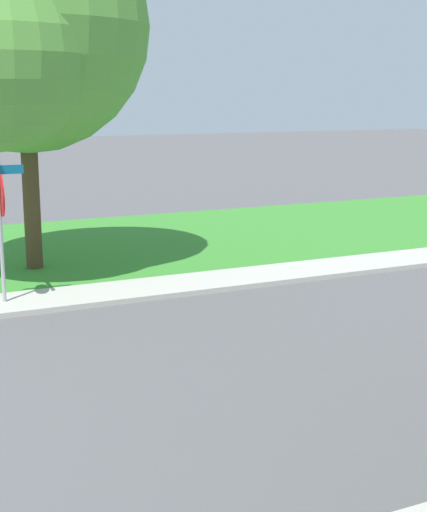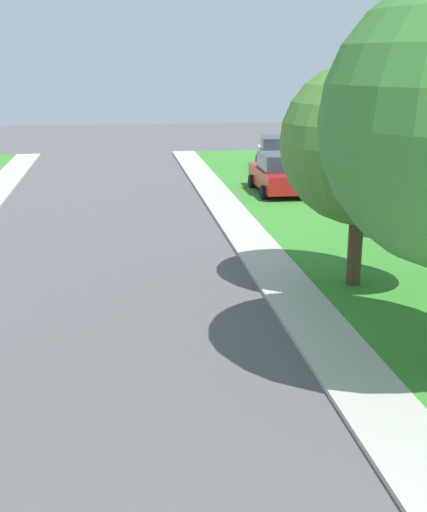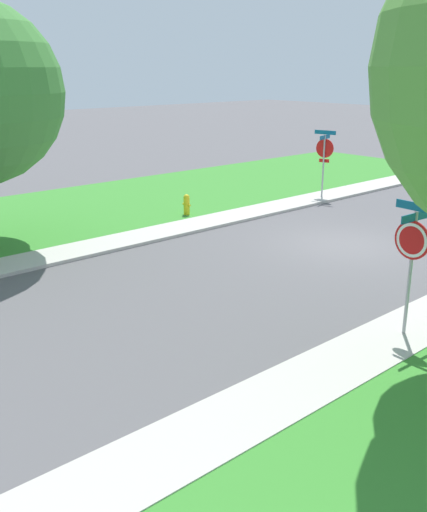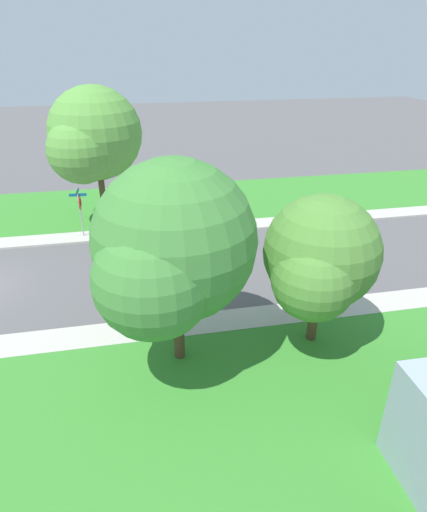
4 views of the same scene
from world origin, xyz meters
name	(u,v)px [view 1 (image 1 of 4)]	position (x,y,z in m)	size (l,w,h in m)	color
sidewalk_west	(351,266)	(-4.70, 12.00, 0.05)	(1.40, 56.00, 0.10)	#B7B2A8
lawn_west	(252,232)	(-9.40, 12.00, 0.04)	(8.00, 56.00, 0.08)	#38842D
stop_sign_far_corner	(1,204)	(-4.77, 4.43, 1.89)	(0.92, 0.92, 2.77)	#9E9EA3
tree_corner_large	(16,33)	(-7.09, 5.33, 5.02)	(5.64, 5.25, 7.82)	#4C3823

